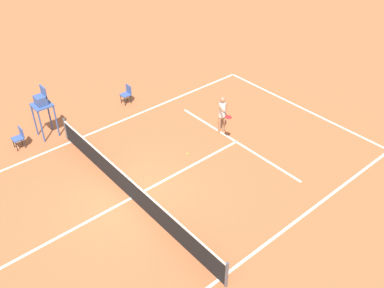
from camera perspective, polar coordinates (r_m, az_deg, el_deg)
The scene contains 8 objects.
ground_plane at distance 16.09m, azimuth -8.14°, elevation -7.19°, with size 60.00×60.00×0.00m, color #AD5933.
court_lines at distance 16.09m, azimuth -8.14°, elevation -7.18°, with size 9.57×20.25×0.01m.
tennis_net at distance 15.76m, azimuth -8.29°, elevation -5.87°, with size 10.17×0.10×1.07m.
player_serving at distance 18.78m, azimuth 4.11°, elevation 4.29°, with size 1.22×0.91×1.81m.
tennis_ball at distance 17.97m, azimuth -0.63°, elevation -1.31°, with size 0.07×0.07×0.07m, color #CCE033.
umpire_chair at distance 19.39m, azimuth -19.49°, elevation 5.05°, with size 0.80×0.80×2.41m.
courtside_chair_near at distance 19.55m, azimuth -22.20°, elevation 0.90°, with size 0.44×0.46×0.95m.
courtside_chair_mid at distance 21.57m, azimuth -8.78°, elevation 6.73°, with size 0.44×0.46×0.95m.
Camera 1 is at (-10.30, 5.84, 10.90)m, focal length 39.74 mm.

